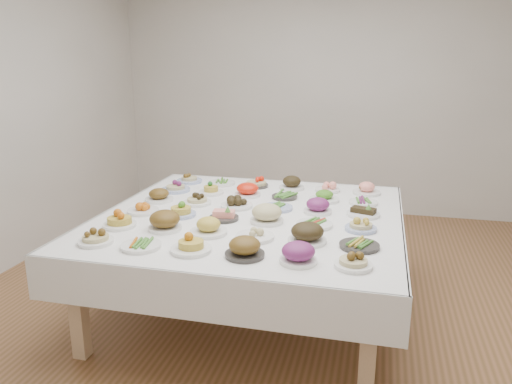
% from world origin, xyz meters
% --- Properties ---
extents(room_envelope, '(5.02, 5.02, 2.81)m').
position_xyz_m(room_envelope, '(0.00, 0.00, 1.83)').
color(room_envelope, brown).
rests_on(room_envelope, ground).
extents(display_table, '(2.16, 2.16, 0.75)m').
position_xyz_m(display_table, '(-0.18, -0.23, 0.68)').
color(display_table, white).
rests_on(display_table, ground).
extents(dish_0, '(0.22, 0.22, 0.12)m').
position_xyz_m(dish_0, '(-0.96, -1.03, 0.81)').
color(dish_0, white).
rests_on(dish_0, display_table).
extents(dish_1, '(0.24, 0.24, 0.06)m').
position_xyz_m(dish_1, '(-0.66, -1.03, 0.77)').
color(dish_1, white).
rests_on(dish_1, display_table).
extents(dish_2, '(0.24, 0.24, 0.14)m').
position_xyz_m(dish_2, '(-0.34, -1.01, 0.81)').
color(dish_2, white).
rests_on(dish_2, display_table).
extents(dish_3, '(0.26, 0.26, 0.15)m').
position_xyz_m(dish_3, '(-0.02, -1.01, 0.82)').
color(dish_3, '#302D2A').
rests_on(dish_3, display_table).
extents(dish_4, '(0.22, 0.22, 0.14)m').
position_xyz_m(dish_4, '(0.30, -1.02, 0.82)').
color(dish_4, white).
rests_on(dish_4, display_table).
extents(dish_5, '(0.23, 0.23, 0.12)m').
position_xyz_m(dish_5, '(0.60, -1.01, 0.81)').
color(dish_5, white).
rests_on(dish_5, display_table).
extents(dish_6, '(0.22, 0.22, 0.14)m').
position_xyz_m(dish_6, '(-0.98, -0.71, 0.82)').
color(dish_6, white).
rests_on(dish_6, display_table).
extents(dish_7, '(0.23, 0.23, 0.14)m').
position_xyz_m(dish_7, '(-0.65, -0.69, 0.82)').
color(dish_7, white).
rests_on(dish_7, display_table).
extents(dish_8, '(0.24, 0.24, 0.13)m').
position_xyz_m(dish_8, '(-0.35, -0.70, 0.81)').
color(dish_8, white).
rests_on(dish_8, display_table).
extents(dish_9, '(0.24, 0.24, 0.09)m').
position_xyz_m(dish_9, '(-0.03, -0.71, 0.79)').
color(dish_9, white).
rests_on(dish_9, display_table).
extents(dish_10, '(0.25, 0.25, 0.15)m').
position_xyz_m(dish_10, '(0.30, -0.70, 0.83)').
color(dish_10, white).
rests_on(dish_10, display_table).
extents(dish_11, '(0.24, 0.24, 0.05)m').
position_xyz_m(dish_11, '(0.62, -0.71, 0.77)').
color(dish_11, '#302D2A').
rests_on(dish_11, display_table).
extents(dish_12, '(0.23, 0.23, 0.10)m').
position_xyz_m(dish_12, '(-0.97, -0.38, 0.79)').
color(dish_12, white).
rests_on(dish_12, display_table).
extents(dish_13, '(0.21, 0.21, 0.12)m').
position_xyz_m(dish_13, '(-0.66, -0.39, 0.80)').
color(dish_13, '#4C66B2').
rests_on(dish_13, display_table).
extents(dish_14, '(0.21, 0.21, 0.09)m').
position_xyz_m(dish_14, '(-0.34, -0.39, 0.79)').
color(dish_14, '#302D2A').
rests_on(dish_14, display_table).
extents(dish_15, '(0.24, 0.24, 0.15)m').
position_xyz_m(dish_15, '(-0.03, -0.38, 0.82)').
color(dish_15, white).
rests_on(dish_15, display_table).
extents(dish_16, '(0.26, 0.24, 0.06)m').
position_xyz_m(dish_16, '(0.30, -0.38, 0.78)').
color(dish_16, white).
rests_on(dish_16, display_table).
extents(dish_17, '(0.21, 0.21, 0.12)m').
position_xyz_m(dish_17, '(0.61, -0.39, 0.81)').
color(dish_17, '#4C66B2').
rests_on(dish_17, display_table).
extents(dish_18, '(0.22, 0.22, 0.12)m').
position_xyz_m(dish_18, '(-0.98, -0.07, 0.80)').
color(dish_18, white).
rests_on(dish_18, display_table).
extents(dish_19, '(0.22, 0.22, 0.12)m').
position_xyz_m(dish_19, '(-0.66, -0.08, 0.80)').
color(dish_19, white).
rests_on(dish_19, display_table).
extents(dish_20, '(0.24, 0.24, 0.11)m').
position_xyz_m(dish_20, '(-0.34, -0.08, 0.80)').
color(dish_20, white).
rests_on(dish_20, display_table).
extents(dish_21, '(0.24, 0.24, 0.05)m').
position_xyz_m(dish_21, '(-0.03, -0.06, 0.77)').
color(dish_21, '#4C66B2').
rests_on(dish_21, display_table).
extents(dish_22, '(0.22, 0.22, 0.13)m').
position_xyz_m(dish_22, '(0.28, -0.07, 0.81)').
color(dish_22, white).
rests_on(dish_22, display_table).
extents(dish_23, '(0.23, 0.23, 0.10)m').
position_xyz_m(dish_23, '(0.61, -0.06, 0.79)').
color(dish_23, white).
rests_on(dish_23, display_table).
extents(dish_24, '(0.24, 0.24, 0.13)m').
position_xyz_m(dish_24, '(-0.98, 0.25, 0.81)').
color(dish_24, '#4C66B2').
rests_on(dish_24, display_table).
extents(dish_25, '(0.21, 0.21, 0.11)m').
position_xyz_m(dish_25, '(-0.65, 0.24, 0.80)').
color(dish_25, white).
rests_on(dish_25, display_table).
extents(dish_26, '(0.21, 0.21, 0.13)m').
position_xyz_m(dish_26, '(-0.34, 0.25, 0.81)').
color(dish_26, white).
rests_on(dish_26, display_table).
extents(dish_27, '(0.22, 0.20, 0.05)m').
position_xyz_m(dish_27, '(-0.03, 0.25, 0.77)').
color(dish_27, '#302D2A').
rests_on(dish_27, display_table).
extents(dish_28, '(0.23, 0.23, 0.13)m').
position_xyz_m(dish_28, '(0.30, 0.26, 0.81)').
color(dish_28, white).
rests_on(dish_28, display_table).
extents(dish_29, '(0.22, 0.22, 0.05)m').
position_xyz_m(dish_29, '(0.60, 0.24, 0.77)').
color(dish_29, white).
rests_on(dish_29, display_table).
extents(dish_30, '(0.23, 0.23, 0.11)m').
position_xyz_m(dish_30, '(-0.98, 0.57, 0.79)').
color(dish_30, '#4C66B2').
rests_on(dish_30, display_table).
extents(dish_31, '(0.24, 0.24, 0.05)m').
position_xyz_m(dish_31, '(-0.66, 0.57, 0.77)').
color(dish_31, white).
rests_on(dish_31, display_table).
extents(dish_32, '(0.20, 0.20, 0.12)m').
position_xyz_m(dish_32, '(-0.34, 0.56, 0.81)').
color(dish_32, '#302D2A').
rests_on(dish_32, display_table).
extents(dish_33, '(0.22, 0.22, 0.13)m').
position_xyz_m(dish_33, '(-0.02, 0.56, 0.81)').
color(dish_33, white).
rests_on(dish_33, display_table).
extents(dish_34, '(0.21, 0.21, 0.09)m').
position_xyz_m(dish_34, '(0.29, 0.56, 0.79)').
color(dish_34, white).
rests_on(dish_34, display_table).
extents(dish_35, '(0.23, 0.23, 0.12)m').
position_xyz_m(dish_35, '(0.62, 0.55, 0.80)').
color(dish_35, white).
rests_on(dish_35, display_table).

